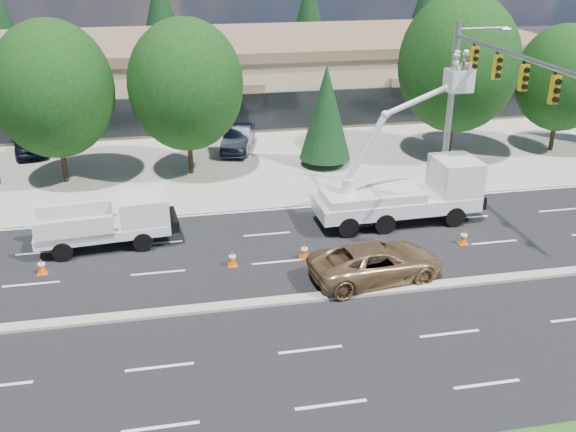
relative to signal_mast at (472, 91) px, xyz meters
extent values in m
plane|color=black|center=(-10.03, -7.04, -6.06)|extent=(140.00, 140.00, 0.00)
cube|color=gray|center=(-10.03, 12.96, -6.05)|extent=(140.00, 22.00, 0.01)
cube|color=gray|center=(-10.03, -7.04, -6.00)|extent=(120.00, 0.55, 0.12)
cube|color=tan|center=(-10.03, 22.96, -3.56)|extent=(50.00, 15.00, 5.00)
cube|color=brown|center=(-10.03, 22.96, -0.91)|extent=(50.40, 15.40, 0.70)
cube|color=black|center=(-10.03, 15.41, -4.56)|extent=(48.00, 0.12, 2.60)
cylinder|color=#332114|center=(-20.03, 7.96, -4.61)|extent=(0.28, 0.28, 2.90)
ellipsoid|color=black|center=(-20.03, 7.96, -0.83)|extent=(6.43, 6.43, 7.40)
cylinder|color=#332114|center=(-13.03, 7.96, -4.62)|extent=(0.28, 0.28, 2.87)
ellipsoid|color=black|center=(-13.03, 7.96, -0.88)|extent=(6.37, 6.37, 7.33)
cylinder|color=#332114|center=(-5.03, 7.96, -5.66)|extent=(0.26, 0.26, 0.80)
cone|color=black|center=(-5.03, 7.96, -2.83)|extent=(3.05, 3.05, 5.58)
cylinder|color=#332114|center=(2.97, 7.96, -4.45)|extent=(0.28, 0.28, 3.20)
ellipsoid|color=black|center=(2.97, 7.96, -0.27)|extent=(7.12, 7.12, 8.19)
cylinder|color=#332114|center=(9.97, 7.96, -4.77)|extent=(0.28, 0.28, 2.57)
ellipsoid|color=black|center=(9.97, 7.96, -1.41)|extent=(5.72, 5.72, 6.58)
cylinder|color=#332114|center=(-28.03, 34.96, -5.66)|extent=(0.26, 0.26, 0.80)
cone|color=black|center=(-28.03, 34.96, -1.17)|extent=(4.62, 4.62, 8.44)
cylinder|color=#332114|center=(-14.03, 34.96, -5.66)|extent=(0.26, 0.26, 0.80)
cone|color=black|center=(-14.03, 34.96, -0.57)|extent=(5.19, 5.19, 9.48)
cylinder|color=#332114|center=(-0.03, 34.96, -5.66)|extent=(0.26, 0.26, 0.80)
cone|color=black|center=(-0.03, 34.96, -0.95)|extent=(4.83, 4.83, 8.82)
cylinder|color=#332114|center=(11.97, 34.96, -5.66)|extent=(0.26, 0.26, 0.80)
cone|color=black|center=(11.97, 34.96, -0.56)|extent=(5.20, 5.20, 9.49)
cylinder|color=gray|center=(-0.03, 2.16, -1.56)|extent=(0.32, 0.32, 9.00)
cylinder|color=gray|center=(-0.03, -2.84, 2.24)|extent=(0.20, 10.00, 0.20)
cylinder|color=gray|center=(1.27, 2.16, 2.54)|extent=(2.60, 0.12, 0.12)
cube|color=gold|center=(-0.03, 0.16, 1.49)|extent=(0.32, 0.22, 1.05)
cube|color=gold|center=(-0.03, -2.04, 1.49)|extent=(0.32, 0.22, 1.05)
cube|color=gold|center=(-0.03, -4.24, 1.49)|extent=(0.32, 0.22, 1.05)
cube|color=gold|center=(-0.03, -6.44, 1.49)|extent=(0.32, 0.22, 1.05)
cube|color=silver|center=(-17.35, -0.84, -5.24)|extent=(5.94, 2.64, 0.43)
cube|color=silver|center=(-15.54, -0.67, -4.57)|extent=(2.30, 2.25, 1.44)
cube|color=black|center=(-14.91, -0.62, -4.37)|extent=(0.25, 1.83, 0.96)
cube|color=silver|center=(-18.59, -0.04, -4.76)|extent=(3.28, 0.59, 1.06)
cube|color=silver|center=(-18.42, -1.86, -4.76)|extent=(3.28, 0.59, 1.06)
cube|color=silver|center=(-3.68, -0.84, -5.08)|extent=(7.92, 2.65, 0.69)
cube|color=silver|center=(-0.75, -0.73, -4.05)|extent=(2.05, 2.38, 1.96)
cube|color=black|center=(-0.01, -0.70, -3.90)|extent=(0.15, 1.96, 1.18)
cube|color=silver|center=(-4.96, -0.89, -4.54)|extent=(4.78, 2.43, 0.49)
cylinder|color=silver|center=(-6.13, -0.94, -4.00)|extent=(0.69, 0.69, 0.78)
cube|color=silver|center=(-1.10, -0.75, 0.71)|extent=(1.11, 0.92, 1.06)
imported|color=beige|center=(-1.32, -0.75, 1.11)|extent=(0.43, 0.63, 1.69)
imported|color=beige|center=(-0.89, -0.74, 1.11)|extent=(0.67, 0.85, 1.69)
ellipsoid|color=white|center=(-1.32, -0.75, 1.97)|extent=(0.25, 0.25, 0.18)
ellipsoid|color=white|center=(-0.89, -0.74, 1.97)|extent=(0.25, 0.25, 0.18)
cube|color=#FF5908|center=(-19.71, -2.99, -6.04)|extent=(0.40, 0.40, 0.03)
cone|color=#FF5908|center=(-19.71, -2.99, -5.71)|extent=(0.36, 0.36, 0.70)
cylinder|color=white|center=(-19.71, -2.99, -5.64)|extent=(0.29, 0.29, 0.10)
cube|color=#FF5908|center=(-11.94, -3.80, -6.04)|extent=(0.40, 0.40, 0.03)
cone|color=#FF5908|center=(-11.94, -3.80, -5.71)|extent=(0.36, 0.36, 0.70)
cylinder|color=white|center=(-11.94, -3.80, -5.64)|extent=(0.29, 0.29, 0.10)
cube|color=#FF5908|center=(-8.82, -3.69, -6.04)|extent=(0.40, 0.40, 0.03)
cone|color=#FF5908|center=(-8.82, -3.69, -5.71)|extent=(0.36, 0.36, 0.70)
cylinder|color=white|center=(-8.82, -3.69, -5.64)|extent=(0.29, 0.29, 0.10)
cube|color=#FF5908|center=(-1.49, -3.70, -6.04)|extent=(0.40, 0.40, 0.03)
cone|color=#FF5908|center=(-1.49, -3.70, -5.71)|extent=(0.36, 0.36, 0.70)
cylinder|color=white|center=(-1.49, -3.70, -5.64)|extent=(0.29, 0.29, 0.10)
imported|color=olive|center=(-6.37, -6.00, -5.30)|extent=(5.71, 3.20, 1.51)
imported|color=black|center=(-22.90, 13.75, -5.25)|extent=(2.83, 5.03, 1.62)
imported|color=black|center=(-9.82, 11.75, -5.27)|extent=(2.81, 5.03, 1.57)
camera|label=1|loc=(-14.16, -27.68, 6.82)|focal=40.00mm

